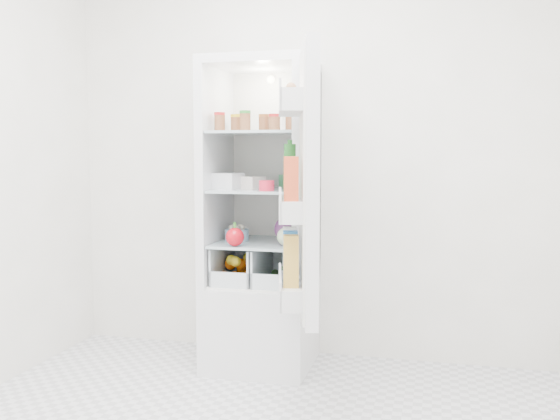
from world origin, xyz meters
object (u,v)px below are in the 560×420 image
(red_cabbage, at_px, (287,229))
(refrigerator, at_px, (264,254))
(mushroom_bowl, at_px, (237,235))
(fridge_door, at_px, (303,189))

(red_cabbage, bearing_deg, refrigerator, 164.04)
(mushroom_bowl, xyz_separation_m, fridge_door, (0.53, -0.57, 0.31))
(refrigerator, height_order, red_cabbage, refrigerator)
(refrigerator, distance_m, fridge_door, 0.85)
(refrigerator, relative_size, red_cabbage, 11.96)
(refrigerator, bearing_deg, red_cabbage, -15.96)
(red_cabbage, height_order, fridge_door, fridge_door)
(refrigerator, bearing_deg, fridge_door, -59.13)
(mushroom_bowl, bearing_deg, red_cabbage, 2.19)
(mushroom_bowl, height_order, fridge_door, fridge_door)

